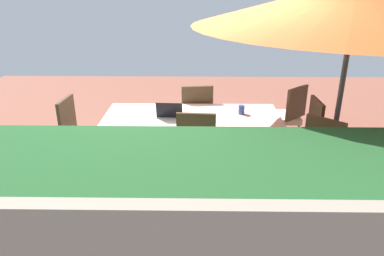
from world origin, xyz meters
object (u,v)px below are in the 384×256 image
at_px(chair_south, 196,112).
at_px(chair_north, 195,154).
at_px(patio_umbrella, 355,4).
at_px(laptop, 170,114).
at_px(dining_table, 192,120).
at_px(cup, 241,110).
at_px(chair_west, 302,133).
at_px(chair_northwest, 315,159).
at_px(chair_southwest, 286,114).
at_px(chair_east, 80,131).

bearing_deg(chair_south, chair_north, 82.95).
relative_size(patio_umbrella, chair_south, 3.45).
bearing_deg(laptop, dining_table, -172.75).
height_order(laptop, cup, laptop).
distance_m(dining_table, chair_west, 1.39).
relative_size(chair_north, cup, 8.63).
bearing_deg(dining_table, chair_north, 93.60).
relative_size(chair_northwest, laptop, 2.94).
bearing_deg(chair_northwest, cup, 171.62).
height_order(chair_west, cup, chair_west).
height_order(chair_south, chair_west, same).
xyz_separation_m(patio_umbrella, chair_south, (1.63, -1.00, -1.55)).
relative_size(patio_umbrella, laptop, 10.15).
xyz_separation_m(chair_southwest, cup, (0.71, 0.55, 0.25)).
height_order(chair_west, chair_east, same).
distance_m(patio_umbrella, chair_east, 3.47).
bearing_deg(dining_table, laptop, 3.99).
height_order(patio_umbrella, chair_west, patio_umbrella).
distance_m(chair_northwest, chair_east, 2.84).
bearing_deg(cup, chair_northwest, 128.96).
relative_size(chair_southwest, cup, 8.63).
distance_m(chair_west, chair_southwest, 0.68).
relative_size(chair_south, laptop, 2.94).
bearing_deg(dining_table, patio_umbrella, 170.72).
xyz_separation_m(chair_northwest, chair_north, (1.29, -0.10, 0.00)).
relative_size(chair_east, chair_north, 1.00).
height_order(chair_west, laptop, chair_west).
height_order(patio_umbrella, laptop, patio_umbrella).
bearing_deg(patio_umbrella, chair_south, -31.54).
distance_m(dining_table, chair_southwest, 1.50).
relative_size(patio_umbrella, chair_north, 3.45).
height_order(patio_umbrella, chair_northwest, patio_umbrella).
bearing_deg(chair_south, dining_table, 79.48).
xyz_separation_m(dining_table, cup, (-0.62, -0.12, 0.10)).
distance_m(chair_northwest, chair_south, 1.95).
xyz_separation_m(chair_south, cup, (-0.58, 0.61, 0.25)).
distance_m(chair_east, laptop, 1.17).
relative_size(chair_east, cup, 8.63).
height_order(chair_northwest, chair_west, same).
relative_size(chair_west, chair_east, 1.00).
height_order(chair_northwest, cup, chair_northwest).
bearing_deg(patio_umbrella, chair_west, -41.43).
distance_m(chair_east, chair_north, 1.59).
distance_m(chair_southwest, cup, 0.93).
bearing_deg(dining_table, chair_southwest, -153.54).
bearing_deg(chair_east, dining_table, -84.76).
distance_m(chair_west, laptop, 1.67).
xyz_separation_m(chair_west, cup, (0.76, -0.13, 0.25)).
xyz_separation_m(dining_table, chair_northwest, (-1.33, 0.75, -0.15)).
relative_size(chair_south, chair_southwest, 1.00).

